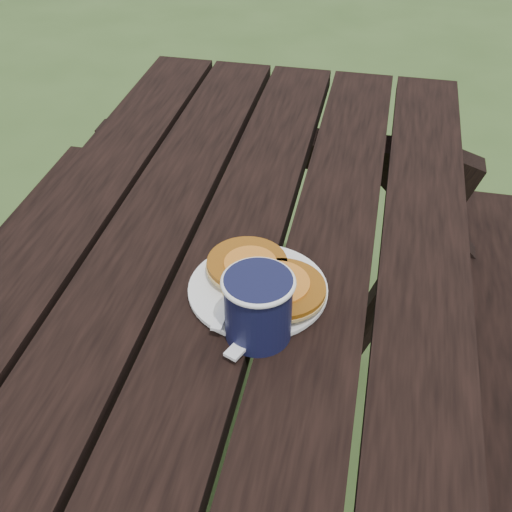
% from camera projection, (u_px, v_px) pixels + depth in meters
% --- Properties ---
extents(picnic_table, '(1.36, 1.80, 0.75)m').
position_uv_depth(picnic_table, '(217.00, 469.00, 1.15)').
color(picnic_table, black).
rests_on(picnic_table, ground).
extents(plate, '(0.26, 0.26, 0.01)m').
position_uv_depth(plate, '(258.00, 290.00, 0.95)').
color(plate, white).
rests_on(plate, picnic_table).
extents(pancake_stack, '(0.18, 0.17, 0.04)m').
position_uv_depth(pancake_stack, '(265.00, 279.00, 0.94)').
color(pancake_stack, '#995611').
rests_on(pancake_stack, plate).
extents(knife, '(0.09, 0.17, 0.00)m').
position_uv_depth(knife, '(268.00, 318.00, 0.89)').
color(knife, white).
rests_on(knife, plate).
extents(fork, '(0.04, 0.16, 0.01)m').
position_uv_depth(fork, '(227.00, 303.00, 0.91)').
color(fork, white).
rests_on(fork, plate).
extents(coffee_cup, '(0.10, 0.10, 0.10)m').
position_uv_depth(coffee_cup, '(258.00, 304.00, 0.85)').
color(coffee_cup, '#111334').
rests_on(coffee_cup, picnic_table).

